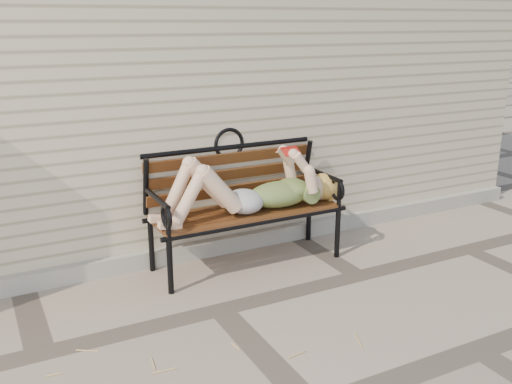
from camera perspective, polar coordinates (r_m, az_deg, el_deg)
ground at (r=4.27m, az=-3.55°, el=-11.66°), size 80.00×80.00×0.00m
house_wall at (r=6.63m, az=-14.59°, el=11.69°), size 8.00×4.00×3.00m
foundation_strip at (r=5.05m, az=-8.06°, el=-6.15°), size 8.00×0.10×0.15m
garden_bench at (r=4.87m, az=-1.50°, el=0.22°), size 1.76×0.70×1.14m
reading_woman at (r=4.75m, az=-0.61°, el=0.26°), size 1.66×0.38×0.52m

